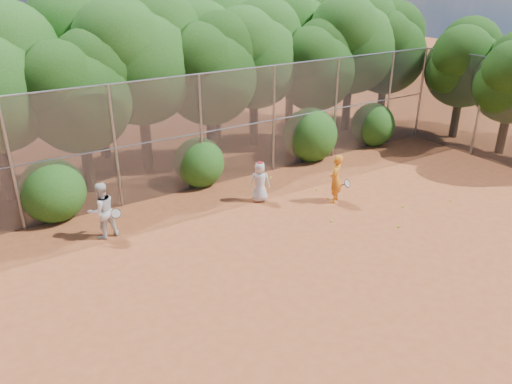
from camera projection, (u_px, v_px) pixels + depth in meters
ground at (335, 252)px, 13.75m from camera, size 80.00×80.00×0.00m
fence_back at (224, 127)px, 17.48m from camera, size 20.05×0.09×4.03m
fence_side at (479, 107)px, 20.11m from camera, size 0.09×6.09×4.03m
tree_2 at (78, 89)px, 16.15m from camera, size 3.99×3.47×5.47m
tree_3 at (139, 53)px, 17.83m from camera, size 4.89×4.26×6.70m
tree_4 at (210, 67)px, 18.84m from camera, size 4.19×3.64×5.73m
tree_5 at (254, 51)px, 20.56m from camera, size 4.51×3.92×6.17m
tree_6 at (316, 63)px, 21.24m from camera, size 3.86×3.36×5.29m
tree_7 at (352, 38)px, 22.60m from camera, size 4.77×4.14×6.53m
tree_8 at (387, 46)px, 23.53m from camera, size 4.25×3.70×5.82m
tree_10 at (93, 41)px, 18.94m from camera, size 5.15×4.48×7.06m
tree_11 at (214, 45)px, 21.26m from camera, size 4.64×4.03×6.35m
tree_12 at (292, 29)px, 23.78m from camera, size 5.02×4.37×6.88m
tree_13 at (465, 60)px, 21.81m from camera, size 3.86×3.36×5.29m
bush_0 at (52, 188)px, 15.27m from camera, size 2.00×2.00×2.00m
bush_1 at (199, 160)px, 17.75m from camera, size 1.80×1.80×1.80m
bush_2 at (310, 132)px, 20.11m from camera, size 2.20×2.20×2.20m
bush_3 at (373, 123)px, 21.88m from camera, size 1.90×1.90×1.90m
player_yellow at (336, 179)px, 16.39m from camera, size 0.88×0.67×1.65m
player_teen at (260, 181)px, 16.50m from camera, size 0.81×0.73×1.41m
player_white at (102, 211)px, 14.19m from camera, size 0.92×0.81×1.69m
ball_0 at (403, 206)px, 16.30m from camera, size 0.07×0.07×0.07m
ball_1 at (328, 198)px, 16.89m from camera, size 0.07×0.07×0.07m
ball_2 at (399, 226)px, 15.03m from camera, size 0.07×0.07×0.07m
ball_3 at (450, 200)px, 16.76m from camera, size 0.07×0.07×0.07m
ball_4 at (332, 221)px, 15.35m from camera, size 0.07×0.07×0.07m
ball_5 at (317, 190)px, 17.54m from camera, size 0.07×0.07×0.07m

